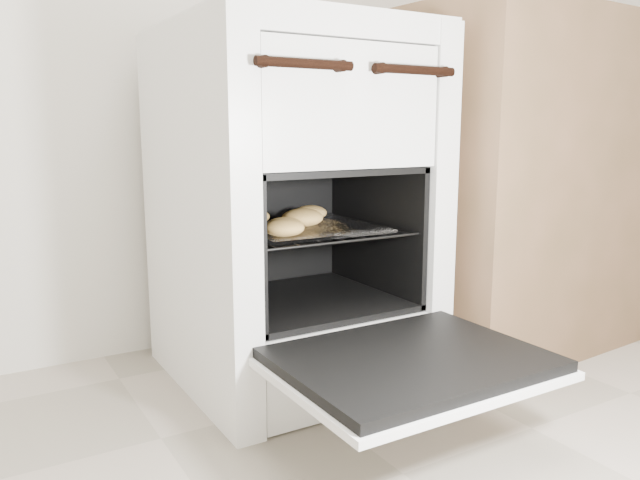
{
  "coord_description": "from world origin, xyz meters",
  "views": [
    {
      "loc": [
        -0.65,
        -0.1,
        0.61
      ],
      "look_at": [
        0.05,
        1.07,
        0.36
      ],
      "focal_mm": 35.0,
      "sensor_mm": 36.0,
      "label": 1
    }
  ],
  "objects": [
    {
      "name": "stove",
      "position": [
        0.05,
        1.2,
        0.41
      ],
      "size": [
        0.54,
        0.6,
        0.83
      ],
      "color": "silver",
      "rests_on": "ground"
    },
    {
      "name": "oven_door",
      "position": [
        0.05,
        0.74,
        0.18
      ],
      "size": [
        0.49,
        0.38,
        0.03
      ],
      "color": "black",
      "rests_on": "stove"
    },
    {
      "name": "oven_rack",
      "position": [
        0.05,
        1.14,
        0.37
      ],
      "size": [
        0.39,
        0.38,
        0.01
      ],
      "color": "black",
      "rests_on": "stove"
    },
    {
      "name": "foil_sheet",
      "position": [
        0.05,
        1.12,
        0.38
      ],
      "size": [
        0.31,
        0.27,
        0.01
      ],
      "primitive_type": "cube",
      "color": "white",
      "rests_on": "oven_rack"
    },
    {
      "name": "baked_rolls",
      "position": [
        0.0,
        1.14,
        0.4
      ],
      "size": [
        0.28,
        0.29,
        0.04
      ],
      "color": "#D8A956",
      "rests_on": "foil_sheet"
    },
    {
      "name": "counter",
      "position": [
        0.8,
        1.19,
        0.45
      ],
      "size": [
        0.94,
        0.66,
        0.9
      ],
      "primitive_type": "cube",
      "rotation": [
        0.0,
        0.0,
        0.07
      ],
      "color": "brown",
      "rests_on": "ground"
    }
  ]
}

